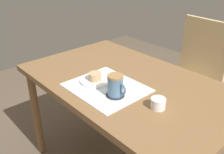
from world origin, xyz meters
The scene contains 8 objects.
dining_table centered at (0.00, 0.00, 0.63)m, with size 1.24×0.75×0.71m.
wooden_chair centered at (0.01, 0.71, 0.50)m, with size 0.44×0.44×0.92m.
placemat centered at (-0.01, -0.14, 0.71)m, with size 0.40×0.34×0.00m, color white.
pastry_plate centered at (-0.10, -0.15, 0.72)m, with size 0.17×0.17×0.01m, color white.
pastry centered at (-0.10, -0.15, 0.75)m, with size 0.07×0.07×0.04m, color tan.
coffee_coaster centered at (0.08, -0.17, 0.72)m, with size 0.09×0.09×0.01m, color #232328.
coffee_mug centered at (0.09, -0.17, 0.77)m, with size 0.11×0.08×0.11m.
sugar_bowl centered at (0.29, -0.09, 0.73)m, with size 0.07×0.07×0.05m, color white.
Camera 1 is at (0.87, -0.89, 1.36)m, focal length 40.00 mm.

